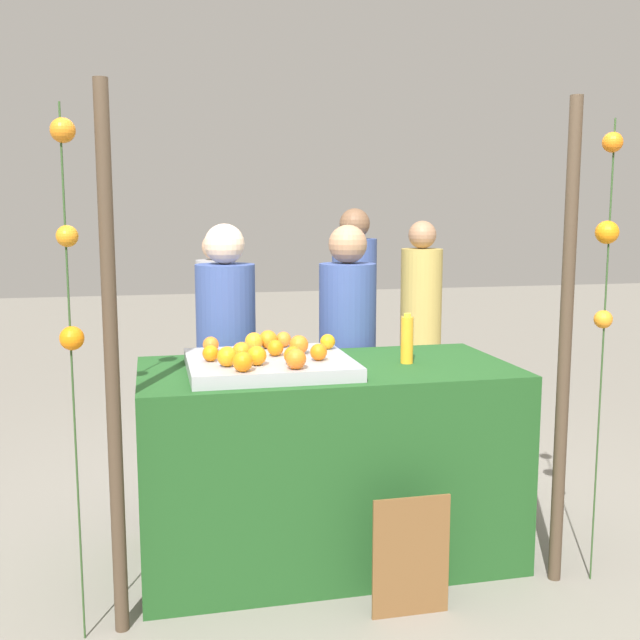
# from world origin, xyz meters

# --- Properties ---
(ground_plane) EXTENTS (24.00, 24.00, 0.00)m
(ground_plane) POSITION_xyz_m (0.00, 0.00, 0.00)
(ground_plane) COLOR gray
(stall_counter) EXTENTS (1.76, 0.88, 0.94)m
(stall_counter) POSITION_xyz_m (0.00, 0.00, 0.47)
(stall_counter) COLOR #1E4C1E
(stall_counter) RESTS_ON ground_plane
(orange_tray) EXTENTS (0.74, 0.67, 0.06)m
(orange_tray) POSITION_xyz_m (-0.28, -0.04, 0.97)
(orange_tray) COLOR #9EA0A5
(orange_tray) RESTS_ON stall_counter
(orange_0) EXTENTS (0.09, 0.09, 0.09)m
(orange_0) POSITION_xyz_m (-0.41, -0.08, 1.04)
(orange_0) COLOR orange
(orange_0) RESTS_ON orange_tray
(orange_1) EXTENTS (0.08, 0.08, 0.08)m
(orange_1) POSITION_xyz_m (-0.53, 0.15, 1.04)
(orange_1) COLOR orange
(orange_1) RESTS_ON orange_tray
(orange_2) EXTENTS (0.07, 0.07, 0.07)m
(orange_2) POSITION_xyz_m (-0.55, -0.06, 1.04)
(orange_2) COLOR orange
(orange_2) RESTS_ON orange_tray
(orange_3) EXTENTS (0.08, 0.08, 0.08)m
(orange_3) POSITION_xyz_m (-0.25, -0.00, 1.04)
(orange_3) COLOR orange
(orange_3) RESTS_ON orange_tray
(orange_4) EXTENTS (0.09, 0.09, 0.09)m
(orange_4) POSITION_xyz_m (-0.13, 0.02, 1.04)
(orange_4) COLOR orange
(orange_4) RESTS_ON orange_tray
(orange_5) EXTENTS (0.09, 0.09, 0.09)m
(orange_5) POSITION_xyz_m (-0.25, 0.20, 1.04)
(orange_5) COLOR orange
(orange_5) RESTS_ON orange_tray
(orange_6) EXTENTS (0.09, 0.09, 0.09)m
(orange_6) POSITION_xyz_m (-0.33, 0.16, 1.04)
(orange_6) COLOR orange
(orange_6) RESTS_ON orange_tray
(orange_7) EXTENTS (0.09, 0.09, 0.09)m
(orange_7) POSITION_xyz_m (-0.36, -0.20, 1.04)
(orange_7) COLOR orange
(orange_7) RESTS_ON orange_tray
(orange_8) EXTENTS (0.08, 0.08, 0.08)m
(orange_8) POSITION_xyz_m (-0.20, -0.21, 1.04)
(orange_8) COLOR orange
(orange_8) RESTS_ON orange_tray
(orange_9) EXTENTS (0.09, 0.09, 0.09)m
(orange_9) POSITION_xyz_m (-0.49, -0.19, 1.04)
(orange_9) COLOR orange
(orange_9) RESTS_ON orange_tray
(orange_10) EXTENTS (0.09, 0.09, 0.09)m
(orange_10) POSITION_xyz_m (-0.44, -0.31, 1.04)
(orange_10) COLOR orange
(orange_10) RESTS_ON orange_tray
(orange_11) EXTENTS (0.09, 0.09, 0.09)m
(orange_11) POSITION_xyz_m (-0.21, -0.31, 1.04)
(orange_11) COLOR orange
(orange_11) RESTS_ON orange_tray
(orange_12) EXTENTS (0.08, 0.08, 0.08)m
(orange_12) POSITION_xyz_m (-0.07, -0.15, 1.04)
(orange_12) COLOR orange
(orange_12) RESTS_ON orange_tray
(orange_13) EXTENTS (0.08, 0.08, 0.08)m
(orange_13) POSITION_xyz_m (-0.17, 0.22, 1.04)
(orange_13) COLOR orange
(orange_13) RESTS_ON orange_tray
(orange_14) EXTENTS (0.07, 0.07, 0.07)m
(orange_14) POSITION_xyz_m (0.03, 0.12, 1.04)
(orange_14) COLOR orange
(orange_14) RESTS_ON orange_tray
(juice_bottle) EXTENTS (0.06, 0.06, 0.24)m
(juice_bottle) POSITION_xyz_m (0.39, -0.01, 1.06)
(juice_bottle) COLOR #F8A224
(juice_bottle) RESTS_ON stall_counter
(chalkboard_sign) EXTENTS (0.33, 0.03, 0.53)m
(chalkboard_sign) POSITION_xyz_m (0.21, -0.62, 0.25)
(chalkboard_sign) COLOR brown
(chalkboard_sign) RESTS_ON ground_plane
(vendor_left) EXTENTS (0.32, 0.32, 1.60)m
(vendor_left) POSITION_xyz_m (-0.41, 0.64, 0.75)
(vendor_left) COLOR #384C8C
(vendor_left) RESTS_ON ground_plane
(vendor_right) EXTENTS (0.32, 0.32, 1.59)m
(vendor_right) POSITION_xyz_m (0.27, 0.65, 0.74)
(vendor_right) COLOR #384C8C
(vendor_right) RESTS_ON ground_plane
(crowd_person_0) EXTENTS (0.34, 0.34, 1.69)m
(crowd_person_0) POSITION_xyz_m (0.71, 2.09, 0.79)
(crowd_person_0) COLOR #384C8C
(crowd_person_0) RESTS_ON ground_plane
(crowd_person_1) EXTENTS (0.30, 0.30, 1.50)m
(crowd_person_1) POSITION_xyz_m (-0.32, 2.38, 0.70)
(crowd_person_1) COLOR #99999E
(crowd_person_1) RESTS_ON ground_plane
(crowd_person_2) EXTENTS (0.32, 0.32, 1.59)m
(crowd_person_2) POSITION_xyz_m (1.25, 2.09, 0.74)
(crowd_person_2) COLOR tan
(crowd_person_2) RESTS_ON ground_plane
(canopy_post_left) EXTENTS (0.06, 0.06, 2.15)m
(canopy_post_left) POSITION_xyz_m (-0.96, -0.48, 1.07)
(canopy_post_left) COLOR #473828
(canopy_post_left) RESTS_ON ground_plane
(canopy_post_right) EXTENTS (0.06, 0.06, 2.15)m
(canopy_post_right) POSITION_xyz_m (0.96, -0.48, 1.07)
(canopy_post_right) COLOR #473828
(canopy_post_right) RESTS_ON ground_plane
(garland_strand_left) EXTENTS (0.09, 0.10, 2.05)m
(garland_strand_left) POSITION_xyz_m (-1.09, -0.51, 1.54)
(garland_strand_left) COLOR #2D4C23
(garland_strand_left) RESTS_ON ground_plane
(garland_strand_right) EXTENTS (0.10, 0.10, 2.05)m
(garland_strand_right) POSITION_xyz_m (1.11, -0.51, 1.56)
(garland_strand_right) COLOR #2D4C23
(garland_strand_right) RESTS_ON ground_plane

